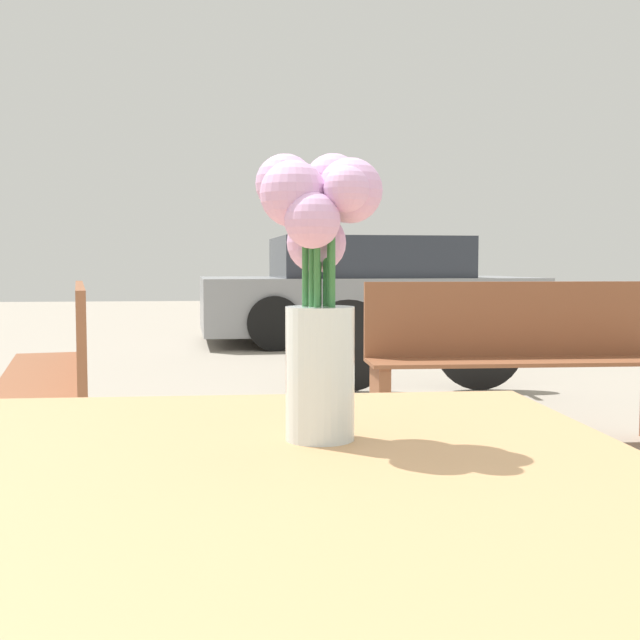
{
  "coord_description": "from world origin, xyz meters",
  "views": [
    {
      "loc": [
        -0.02,
        -0.72,
        0.94
      ],
      "look_at": [
        0.08,
        0.13,
        0.88
      ],
      "focal_mm": 45.0,
      "sensor_mm": 36.0,
      "label": 1
    }
  ],
  "objects": [
    {
      "name": "table_front",
      "position": [
        0.0,
        0.0,
        0.64
      ],
      "size": [
        0.82,
        0.89,
        0.75
      ],
      "color": "tan",
      "rests_on": "ground_plane"
    },
    {
      "name": "flower_vase",
      "position": [
        0.08,
        0.13,
        0.94
      ],
      "size": [
        0.14,
        0.14,
        0.31
      ],
      "color": "silver",
      "rests_on": "table_front"
    },
    {
      "name": "bicycle",
      "position": [
        1.4,
        5.07,
        0.36
      ],
      "size": [
        1.67,
        0.44,
        0.79
      ],
      "color": "black",
      "rests_on": "ground_plane"
    },
    {
      "name": "bench_near",
      "position": [
        -0.75,
        3.03,
        0.47
      ],
      "size": [
        0.66,
        1.79,
        0.85
      ],
      "color": "brown",
      "rests_on": "ground_plane"
    },
    {
      "name": "bench_middle",
      "position": [
        1.53,
        3.32,
        0.46
      ],
      "size": [
        1.63,
        0.42,
        0.85
      ],
      "color": "brown",
      "rests_on": "ground_plane"
    },
    {
      "name": "parked_car",
      "position": [
        1.73,
        8.92,
        0.6
      ],
      "size": [
        4.08,
        2.12,
        1.26
      ],
      "color": "gray",
      "rests_on": "ground_plane"
    }
  ]
}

